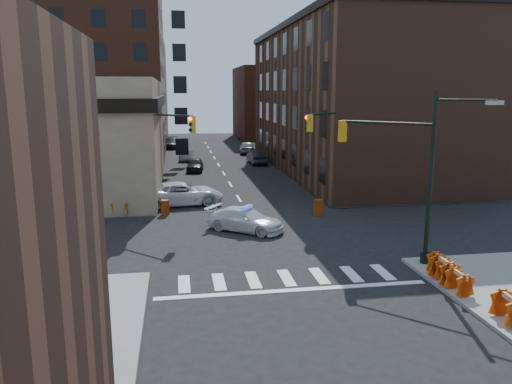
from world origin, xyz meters
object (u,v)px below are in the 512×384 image
object	(u,v)px
parked_car_enear	(257,157)
barricade_nw_a	(120,208)
pedestrian_a	(123,199)
pedestrian_b	(77,201)
parked_car_wnear	(195,165)
barrel_bank	(165,207)
pickup	(182,194)
barrel_road	(319,208)
police_car	(245,220)
parked_car_wfar	(186,155)
barricade_se_a	(440,266)

from	to	relation	value
parked_car_enear	barricade_nw_a	distance (m)	25.81
pedestrian_a	pedestrian_b	size ratio (longest dim) A/B	0.87
parked_car_wnear	barrel_bank	bearing A→B (deg)	-92.75
pedestrian_a	parked_car_enear	bearing A→B (deg)	83.25
pickup	barrel_bank	bearing A→B (deg)	149.72
pedestrian_a	barrel_bank	distance (m)	2.99
pedestrian_b	barrel_road	xyz separation A→B (m)	(15.72, -2.20, -0.51)
pedestrian_a	barrel_bank	bearing A→B (deg)	4.49
parked_car_enear	pedestrian_b	xyz separation A→B (m)	(-15.54, -22.10, 0.28)
pedestrian_a	barrel_road	world-z (taller)	pedestrian_a
pedestrian_b	barricade_nw_a	world-z (taller)	pedestrian_b
barrel_bank	police_car	bearing A→B (deg)	-44.92
pickup	parked_car_wnear	xyz separation A→B (m)	(1.54, 15.37, -0.14)
pedestrian_b	barrel_bank	xyz separation A→B (m)	(5.68, -0.30, -0.56)
parked_car_enear	pedestrian_b	world-z (taller)	pedestrian_b
parked_car_wnear	barrel_bank	world-z (taller)	parked_car_wnear
pickup	barricade_nw_a	size ratio (longest dim) A/B	4.97
police_car	pedestrian_b	bearing A→B (deg)	100.11
pedestrian_a	pedestrian_b	world-z (taller)	pedestrian_b
pickup	parked_car_wfar	world-z (taller)	pickup
parked_car_wfar	barricade_nw_a	bearing A→B (deg)	-93.19
police_car	pedestrian_b	world-z (taller)	pedestrian_b
barrel_bank	barricade_se_a	xyz separation A→B (m)	(12.08, -13.74, 0.11)
police_car	barricade_se_a	xyz separation A→B (m)	(7.33, -9.00, -0.07)
parked_car_wfar	barrel_bank	size ratio (longest dim) A/B	3.87
police_car	barricade_nw_a	world-z (taller)	police_car
barricade_se_a	barricade_nw_a	size ratio (longest dim) A/B	1.03
pedestrian_b	barrel_bank	distance (m)	5.71
parked_car_wfar	parked_car_enear	size ratio (longest dim) A/B	0.82
barricade_se_a	parked_car_enear	bearing A→B (deg)	10.21
pedestrian_a	barrel_road	bearing A→B (deg)	11.18
parked_car_wnear	parked_car_wfar	size ratio (longest dim) A/B	1.04
parked_car_wnear	parked_car_enear	bearing A→B (deg)	36.40
barrel_bank	pickup	bearing A→B (deg)	67.02
parked_car_enear	barricade_nw_a	size ratio (longest dim) A/B	3.93
parked_car_wnear	barricade_se_a	bearing A→B (deg)	-67.88
police_car	barricade_se_a	distance (m)	11.61
parked_car_wnear	parked_car_wfar	distance (m)	8.17
barrel_road	pickup	bearing A→B (deg)	152.01
parked_car_wnear	barrel_road	world-z (taller)	parked_car_wnear
barrel_bank	pedestrian_a	bearing A→B (deg)	160.66
barrel_road	parked_car_wfar	bearing A→B (deg)	105.82
pedestrian_a	barricade_se_a	size ratio (longest dim) A/B	1.28
police_car	barricade_nw_a	distance (m)	8.97
barricade_se_a	barrel_bank	bearing A→B (deg)	48.02
pickup	barricade_nw_a	distance (m)	4.98
barrel_bank	barricade_nw_a	bearing A→B (deg)	-179.15
parked_car_enear	barrel_bank	distance (m)	24.47
pickup	parked_car_enear	world-z (taller)	pickup
police_car	parked_car_enear	world-z (taller)	parked_car_enear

